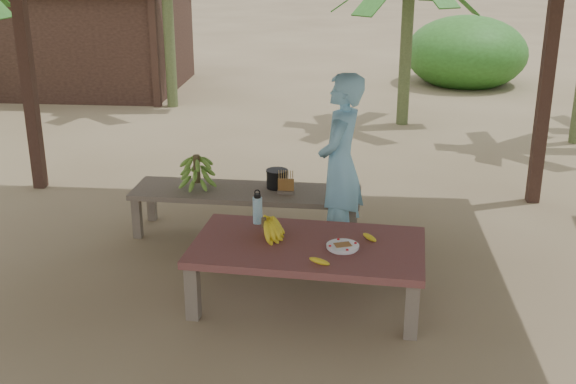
# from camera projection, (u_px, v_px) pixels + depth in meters

# --- Properties ---
(ground) EXTENTS (80.00, 80.00, 0.00)m
(ground) POSITION_uv_depth(u_px,v_px,m) (253.00, 286.00, 6.03)
(ground) COLOR brown
(ground) RESTS_ON ground
(work_table) EXTENTS (1.88, 1.15, 0.50)m
(work_table) POSITION_uv_depth(u_px,v_px,m) (308.00, 251.00, 5.65)
(work_table) COLOR brown
(work_table) RESTS_ON ground
(bench) EXTENTS (2.22, 0.68, 0.45)m
(bench) POSITION_uv_depth(u_px,v_px,m) (246.00, 196.00, 6.97)
(bench) COLOR brown
(bench) RESTS_ON ground
(ripe_banana_bunch) EXTENTS (0.33, 0.29, 0.19)m
(ripe_banana_bunch) POSITION_uv_depth(u_px,v_px,m) (264.00, 227.00, 5.70)
(ripe_banana_bunch) COLOR yellow
(ripe_banana_bunch) RESTS_ON work_table
(plate) EXTENTS (0.25, 0.25, 0.04)m
(plate) POSITION_uv_depth(u_px,v_px,m) (343.00, 247.00, 5.53)
(plate) COLOR white
(plate) RESTS_ON work_table
(loose_banana_front) EXTENTS (0.17, 0.10, 0.04)m
(loose_banana_front) POSITION_uv_depth(u_px,v_px,m) (320.00, 261.00, 5.27)
(loose_banana_front) COLOR yellow
(loose_banana_front) RESTS_ON work_table
(loose_banana_side) EXTENTS (0.13, 0.14, 0.04)m
(loose_banana_side) POSITION_uv_depth(u_px,v_px,m) (370.00, 237.00, 5.69)
(loose_banana_side) COLOR yellow
(loose_banana_side) RESTS_ON work_table
(water_flask) EXTENTS (0.08, 0.08, 0.30)m
(water_flask) POSITION_uv_depth(u_px,v_px,m) (258.00, 209.00, 5.99)
(water_flask) COLOR teal
(water_flask) RESTS_ON work_table
(green_banana_stalk) EXTENTS (0.32, 0.32, 0.35)m
(green_banana_stalk) POSITION_uv_depth(u_px,v_px,m) (197.00, 171.00, 6.95)
(green_banana_stalk) COLOR #598C2D
(green_banana_stalk) RESTS_ON bench
(cooking_pot) EXTENTS (0.20, 0.20, 0.17)m
(cooking_pot) POSITION_uv_depth(u_px,v_px,m) (277.00, 179.00, 6.99)
(cooking_pot) COLOR black
(cooking_pot) RESTS_ON bench
(skewer_rack) EXTENTS (0.18, 0.09, 0.24)m
(skewer_rack) POSITION_uv_depth(u_px,v_px,m) (286.00, 182.00, 6.82)
(skewer_rack) COLOR #A57F47
(skewer_rack) RESTS_ON bench
(woman) EXTENTS (0.54, 0.69, 1.66)m
(woman) POSITION_uv_depth(u_px,v_px,m) (340.00, 165.00, 6.44)
(woman) COLOR #76BADF
(woman) RESTS_ON ground
(hut) EXTENTS (4.40, 3.43, 2.85)m
(hut) POSITION_uv_depth(u_px,v_px,m) (70.00, 29.00, 13.53)
(hut) COLOR black
(hut) RESTS_ON ground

